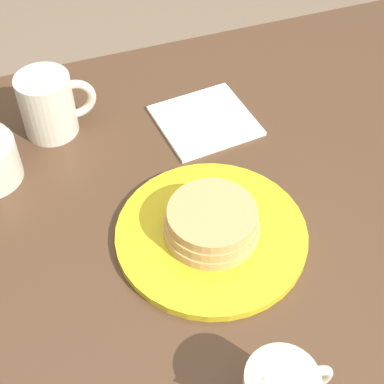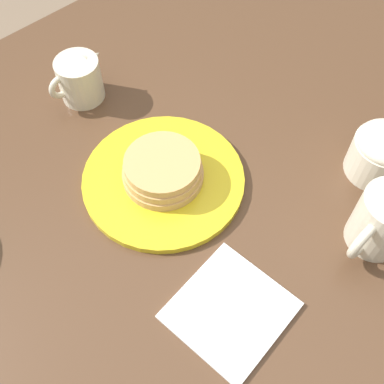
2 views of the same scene
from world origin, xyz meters
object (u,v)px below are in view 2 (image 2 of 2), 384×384
pancake_plate (163,175)px  creamer_pitcher (80,78)px  sugar_bowl (382,152)px  napkin (230,310)px  coffee_mug (382,222)px

pancake_plate → creamer_pitcher: bearing=-94.5°
sugar_bowl → napkin: bearing=1.5°
sugar_bowl → napkin: (0.33, 0.01, -0.04)m
pancake_plate → sugar_bowl: (-0.26, 0.21, 0.03)m
pancake_plate → coffee_mug: size_ratio=2.18×
pancake_plate → creamer_pitcher: size_ratio=2.28×
creamer_pitcher → napkin: 0.47m
pancake_plate → napkin: bearing=71.6°
pancake_plate → napkin: (0.07, 0.22, -0.01)m
creamer_pitcher → sugar_bowl: bearing=118.5°
coffee_mug → napkin: (0.23, -0.06, -0.05)m
pancake_plate → creamer_pitcher: 0.24m
napkin → creamer_pitcher: bearing=-101.4°
napkin → coffee_mug: bearing=164.5°
creamer_pitcher → sugar_bowl: (-0.24, 0.45, 0.00)m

